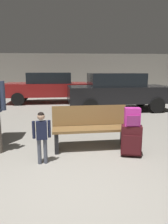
# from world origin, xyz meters

# --- Properties ---
(ground_plane) EXTENTS (18.00, 18.00, 0.10)m
(ground_plane) POSITION_xyz_m (0.00, 4.00, -0.05)
(ground_plane) COLOR gray
(garage_back_wall) EXTENTS (18.00, 0.12, 2.80)m
(garage_back_wall) POSITION_xyz_m (0.00, 12.86, 1.40)
(garage_back_wall) COLOR gray
(garage_back_wall) RESTS_ON ground_plane
(bench) EXTENTS (1.63, 0.63, 0.89)m
(bench) POSITION_xyz_m (0.39, 1.65, 0.44)
(bench) COLOR brown
(bench) RESTS_ON ground_plane
(suitcase) EXTENTS (0.42, 0.30, 0.60)m
(suitcase) POSITION_xyz_m (1.10, 1.16, 0.32)
(suitcase) COLOR #471419
(suitcase) RESTS_ON ground_plane
(backpack_bright) EXTENTS (0.30, 0.22, 0.34)m
(backpack_bright) POSITION_xyz_m (1.11, 1.16, 0.77)
(backpack_bright) COLOR #D833A5
(backpack_bright) RESTS_ON suitcase
(child) EXTENTS (0.31, 0.18, 0.93)m
(child) POSITION_xyz_m (-0.54, 0.95, 0.57)
(child) COLOR #4C5160
(child) RESTS_ON ground_plane
(parked_car_far) EXTENTS (4.19, 1.98, 1.51)m
(parked_car_far) POSITION_xyz_m (-1.18, 8.18, 0.81)
(parked_car_far) COLOR maroon
(parked_car_far) RESTS_ON ground_plane
(parked_car_near) EXTENTS (4.20, 2.00, 1.51)m
(parked_car_near) POSITION_xyz_m (1.91, 5.88, 0.81)
(parked_car_near) COLOR black
(parked_car_near) RESTS_ON ground_plane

